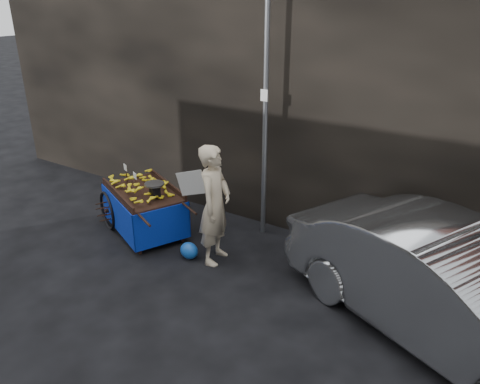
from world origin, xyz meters
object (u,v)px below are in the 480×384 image
Objects in this scene: banana_cart at (143,194)px; vendor at (215,205)px; plastic_bag at (189,251)px; parked_car at (448,288)px.

vendor reaches higher than banana_cart.
plastic_bag is at bearing 107.93° from vendor.
banana_cart is 0.54× the size of parked_car.
plastic_bag is at bearing 116.82° from parked_car.
banana_cart is 1.39m from plastic_bag.
plastic_bag is at bearing 10.79° from banana_cart.
vendor is at bearing 29.33° from plastic_bag.
parked_car is at bearing -101.16° from vendor.
banana_cart is at bearing 112.37° from parked_car.
vendor is 0.91m from plastic_bag.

